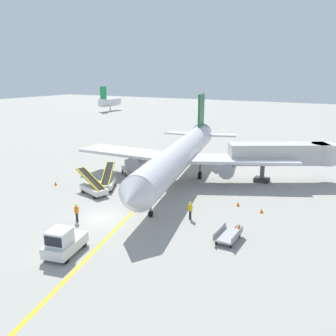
{
  "coord_description": "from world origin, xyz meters",
  "views": [
    {
      "loc": [
        20.15,
        -23.47,
        13.12
      ],
      "look_at": [
        1.12,
        10.91,
        2.5
      ],
      "focal_mm": 37.39,
      "sensor_mm": 36.0,
      "label": 1
    }
  ],
  "objects": [
    {
      "name": "ground_plane",
      "position": [
        0.0,
        0.0,
        0.0
      ],
      "size": [
        300.0,
        300.0,
        0.0
      ],
      "primitive_type": "plane",
      "color": "#9E9B93"
    },
    {
      "name": "taxi_line_yellow",
      "position": [
        1.12,
        5.0,
        0.0
      ],
      "size": [
        18.71,
        77.92,
        0.01
      ],
      "primitive_type": "cube",
      "rotation": [
        0.0,
        0.0,
        0.23
      ],
      "color": "yellow",
      "rests_on": "ground"
    },
    {
      "name": "airliner",
      "position": [
        1.0,
        14.44,
        3.42
      ],
      "size": [
        27.94,
        34.99,
        10.1
      ],
      "color": "silver",
      "rests_on": "ground"
    },
    {
      "name": "jet_bridge",
      "position": [
        12.85,
        20.58,
        3.54
      ],
      "size": [
        12.41,
        8.51,
        4.85
      ],
      "color": "beige",
      "rests_on": "ground"
    },
    {
      "name": "pushback_tug",
      "position": [
        1.9,
        -6.57,
        0.99
      ],
      "size": [
        2.62,
        3.92,
        2.2
      ],
      "color": "silver",
      "rests_on": "ground"
    },
    {
      "name": "baggage_tug_near_wing",
      "position": [
        -6.2,
        13.38,
        0.93
      ],
      "size": [
        2.7,
        2.49,
        2.1
      ],
      "color": "silver",
      "rests_on": "ground"
    },
    {
      "name": "belt_loader_forward_hold",
      "position": [
        -5.28,
        5.09,
        0.78
      ],
      "size": [
        5.13,
        2.87,
        2.59
      ],
      "color": "silver",
      "rests_on": "ground"
    },
    {
      "name": "belt_loader_aft_hold",
      "position": [
        -5.24,
        7.58,
        0.78
      ],
      "size": [
        3.48,
        5.0,
        2.59
      ],
      "color": "silver",
      "rests_on": "ground"
    },
    {
      "name": "baggage_cart_loaded",
      "position": [
        0.18,
        6.68,
        0.47
      ],
      "size": [
        3.47,
        2.94,
        0.94
      ],
      "color": "#A5A5A8",
      "rests_on": "ground"
    },
    {
      "name": "baggage_cart_empty_trailing",
      "position": [
        11.88,
        1.57,
        0.47
      ],
      "size": [
        1.58,
        3.77,
        0.94
      ],
      "color": "#A5A5A8",
      "rests_on": "ground"
    },
    {
      "name": "ground_crew_marshaller",
      "position": [
        7.31,
        4.0,
        0.91
      ],
      "size": [
        0.36,
        0.24,
        1.7
      ],
      "color": "#26262D",
      "rests_on": "ground"
    },
    {
      "name": "ground_crew_wing_walker",
      "position": [
        -1.55,
        -1.51,
        0.91
      ],
      "size": [
        0.36,
        0.24,
        1.7
      ],
      "color": "#26262D",
      "rests_on": "ground"
    },
    {
      "name": "safety_cone_nose_left",
      "position": [
        -1.42,
        13.38,
        0.22
      ],
      "size": [
        0.36,
        0.36,
        0.44
      ],
      "primitive_type": "cone",
      "color": "orange",
      "rests_on": "ground"
    },
    {
      "name": "safety_cone_nose_right",
      "position": [
        11.99,
        4.15,
        0.22
      ],
      "size": [
        0.36,
        0.36,
        0.44
      ],
      "primitive_type": "cone",
      "color": "orange",
      "rests_on": "ground"
    },
    {
      "name": "safety_cone_wingtip_left",
      "position": [
        12.74,
        8.77,
        0.22
      ],
      "size": [
        0.36,
        0.36,
        0.44
      ],
      "primitive_type": "cone",
      "color": "orange",
      "rests_on": "ground"
    },
    {
      "name": "safety_cone_wingtip_right",
      "position": [
        -11.46,
        5.37,
        0.22
      ],
      "size": [
        0.36,
        0.36,
        0.44
      ],
      "primitive_type": "cone",
      "color": "orange",
      "rests_on": "ground"
    },
    {
      "name": "safety_cone_tail_area",
      "position": [
        10.16,
        9.41,
        0.22
      ],
      "size": [
        0.36,
        0.36,
        0.44
      ],
      "primitive_type": "cone",
      "color": "orange",
      "rests_on": "ground"
    },
    {
      "name": "distant_aircraft_far_left",
      "position": [
        -60.98,
        79.17,
        3.22
      ],
      "size": [
        3.0,
        10.1,
        8.8
      ],
      "color": "silver",
      "rests_on": "ground"
    }
  ]
}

